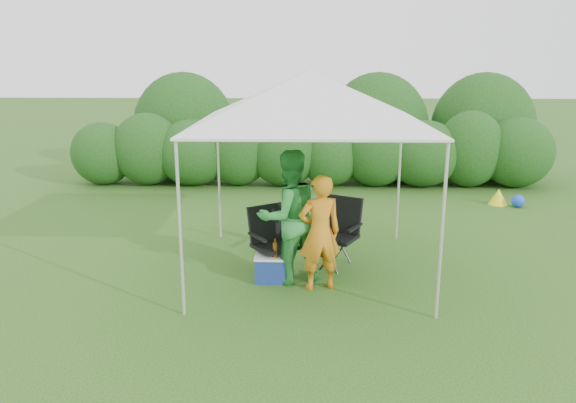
{
  "coord_description": "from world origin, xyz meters",
  "views": [
    {
      "loc": [
        -0.08,
        -7.14,
        3.0
      ],
      "look_at": [
        -0.3,
        0.4,
        1.05
      ],
      "focal_mm": 35.0,
      "sensor_mm": 36.0,
      "label": 1
    }
  ],
  "objects_px": {
    "woman": "(289,217)",
    "chair_left": "(271,236)",
    "cooler": "(271,268)",
    "canopy": "(310,98)",
    "chair_right": "(339,228)",
    "man": "(320,233)"
  },
  "relations": [
    {
      "from": "canopy",
      "to": "woman",
      "type": "height_order",
      "value": "canopy"
    },
    {
      "from": "chair_right",
      "to": "man",
      "type": "distance_m",
      "value": 0.97
    },
    {
      "from": "chair_right",
      "to": "cooler",
      "type": "xyz_separation_m",
      "value": [
        -0.96,
        -0.68,
        -0.39
      ]
    },
    {
      "from": "chair_left",
      "to": "woman",
      "type": "xyz_separation_m",
      "value": [
        0.25,
        -0.24,
        0.36
      ]
    },
    {
      "from": "canopy",
      "to": "woman",
      "type": "relative_size",
      "value": 1.7
    },
    {
      "from": "woman",
      "to": "chair_left",
      "type": "bearing_deg",
      "value": -70.44
    },
    {
      "from": "chair_right",
      "to": "chair_left",
      "type": "height_order",
      "value": "chair_right"
    },
    {
      "from": "cooler",
      "to": "canopy",
      "type": "bearing_deg",
      "value": 40.98
    },
    {
      "from": "canopy",
      "to": "chair_right",
      "type": "xyz_separation_m",
      "value": [
        0.44,
        0.24,
        -1.89
      ]
    },
    {
      "from": "chair_right",
      "to": "cooler",
      "type": "bearing_deg",
      "value": -116.81
    },
    {
      "from": "chair_right",
      "to": "canopy",
      "type": "bearing_deg",
      "value": -123.35
    },
    {
      "from": "canopy",
      "to": "chair_left",
      "type": "xyz_separation_m",
      "value": [
        -0.53,
        -0.15,
        -1.91
      ]
    },
    {
      "from": "chair_left",
      "to": "man",
      "type": "distance_m",
      "value": 0.86
    },
    {
      "from": "cooler",
      "to": "woman",
      "type": "bearing_deg",
      "value": 11.73
    },
    {
      "from": "chair_left",
      "to": "man",
      "type": "xyz_separation_m",
      "value": [
        0.66,
        -0.5,
        0.22
      ]
    },
    {
      "from": "chair_right",
      "to": "cooler",
      "type": "relative_size",
      "value": 2.28
    },
    {
      "from": "chair_right",
      "to": "chair_left",
      "type": "relative_size",
      "value": 1.03
    },
    {
      "from": "woman",
      "to": "canopy",
      "type": "bearing_deg",
      "value": -152.25
    },
    {
      "from": "canopy",
      "to": "woman",
      "type": "xyz_separation_m",
      "value": [
        -0.28,
        -0.39,
        -1.55
      ]
    },
    {
      "from": "chair_right",
      "to": "man",
      "type": "relative_size",
      "value": 0.65
    },
    {
      "from": "canopy",
      "to": "chair_right",
      "type": "relative_size",
      "value": 3.07
    },
    {
      "from": "woman",
      "to": "cooler",
      "type": "xyz_separation_m",
      "value": [
        -0.24,
        -0.05,
        -0.73
      ]
    }
  ]
}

